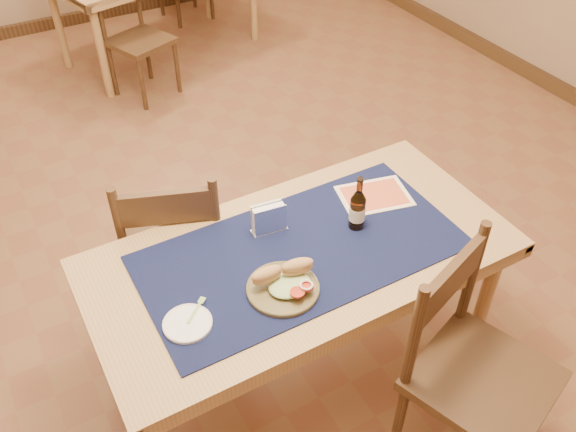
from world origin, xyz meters
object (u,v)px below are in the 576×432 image
chair_main_far (175,244)px  beer_bottle (358,209)px  main_table (301,267)px  chair_main_near (473,369)px  sandwich_plate (284,284)px  napkin_holder (269,219)px

chair_main_far → beer_bottle: (0.58, -0.53, 0.35)m
main_table → chair_main_near: chair_main_near is taller
sandwich_plate → napkin_holder: size_ratio=1.78×
chair_main_near → napkin_holder: chair_main_near is taller
beer_bottle → napkin_holder: beer_bottle is taller
napkin_holder → beer_bottle: bearing=-25.7°
beer_bottle → napkin_holder: (-0.31, 0.15, -0.03)m
sandwich_plate → napkin_holder: napkin_holder is taller
beer_bottle → napkin_holder: 0.34m
chair_main_far → napkin_holder: (0.27, -0.38, 0.32)m
main_table → chair_main_near: (0.36, -0.61, -0.16)m
chair_main_near → sandwich_plate: 0.74m
main_table → chair_main_far: size_ratio=1.69×
chair_main_far → napkin_holder: size_ratio=6.55×
chair_main_far → napkin_holder: chair_main_far is taller
main_table → chair_main_near: size_ratio=1.62×
chair_main_far → chair_main_near: (0.68, -1.15, 0.02)m
main_table → beer_bottle: 0.31m
beer_bottle → chair_main_far: bearing=137.6°
chair_main_far → chair_main_near: bearing=-59.4°
chair_main_near → beer_bottle: beer_bottle is taller
beer_bottle → napkin_holder: size_ratio=1.62×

